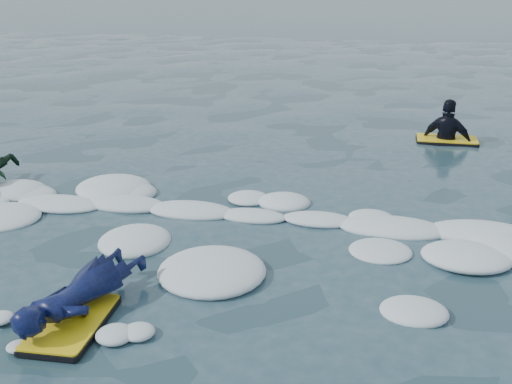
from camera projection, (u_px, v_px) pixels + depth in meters
ground at (186, 268)px, 7.13m from camera, size 120.00×120.00×0.00m
foam_band at (211, 231)px, 8.08m from camera, size 12.00×3.10×0.30m
prone_woman_unit at (80, 295)px, 6.11m from camera, size 0.96×1.72×0.42m
waiting_rider_unit at (446, 143)px, 11.92m from camera, size 1.11×0.69×1.66m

